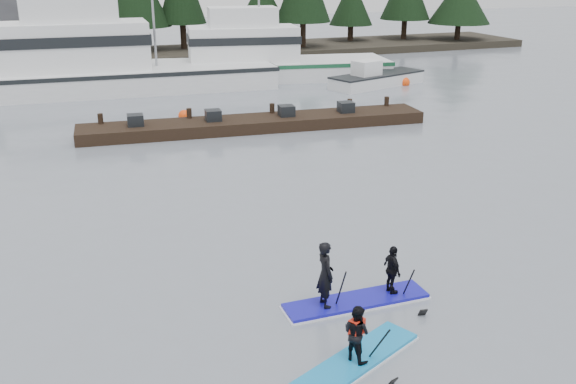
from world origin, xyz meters
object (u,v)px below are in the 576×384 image
object	(u,v)px
fishing_boat_medium	(265,69)
floating_dock	(256,123)
fishing_boat_large	(106,78)
paddleboard_duo	(355,283)
paddleboard_solo	(356,346)

from	to	relation	value
fishing_boat_medium	floating_dock	world-z (taller)	fishing_boat_medium
fishing_boat_large	floating_dock	size ratio (longest dim) A/B	1.18
fishing_boat_large	floating_dock	distance (m)	13.33
floating_dock	paddleboard_duo	bearing A→B (deg)	-95.11
fishing_boat_medium	paddleboard_duo	xyz separation A→B (m)	(-7.62, -29.08, -0.12)
paddleboard_solo	paddleboard_duo	size ratio (longest dim) A/B	0.93
floating_dock	paddleboard_solo	bearing A→B (deg)	-97.03
fishing_boat_large	paddleboard_solo	world-z (taller)	fishing_boat_large
fishing_boat_large	fishing_boat_medium	xyz separation A→B (m)	(10.31, 0.61, -0.15)
fishing_boat_medium	paddleboard_solo	bearing A→B (deg)	-95.96
paddleboard_solo	paddleboard_duo	bearing A→B (deg)	39.56
fishing_boat_large	paddleboard_solo	xyz separation A→B (m)	(1.68, -30.59, -0.41)
fishing_boat_medium	paddleboard_duo	world-z (taller)	fishing_boat_medium
floating_dock	paddleboard_duo	xyz separation A→B (m)	(-2.89, -16.37, 0.27)
fishing_boat_medium	paddleboard_duo	size ratio (longest dim) A/B	4.68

